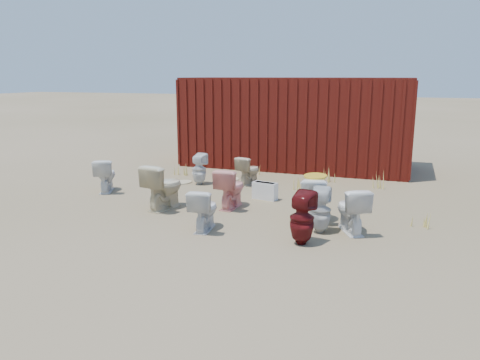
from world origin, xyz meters
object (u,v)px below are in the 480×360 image
(toilet_front_c, at_px, (204,209))
(toilet_back_beige_left, at_px, (164,186))
(loose_tank, at_px, (265,191))
(toilet_back_e, at_px, (320,210))
(toilet_front_e, at_px, (351,210))
(toilet_front_pink, at_px, (231,188))
(toilet_back_beige_right, at_px, (249,170))
(toilet_front_a, at_px, (105,175))
(shipping_container, at_px, (297,122))
(toilet_back_a, at_px, (199,169))
(toilet_back_yellowlid, at_px, (315,199))
(toilet_front_maroon, at_px, (302,218))

(toilet_front_c, relative_size, toilet_back_beige_left, 0.81)
(toilet_back_beige_left, distance_m, loose_tank, 2.07)
(toilet_back_e, bearing_deg, toilet_front_e, -162.27)
(toilet_front_pink, bearing_deg, toilet_back_beige_right, -78.43)
(toilet_front_a, distance_m, toilet_front_e, 5.39)
(shipping_container, distance_m, toilet_front_pink, 4.67)
(toilet_back_e, bearing_deg, toilet_front_a, -17.53)
(toilet_front_e, bearing_deg, loose_tank, -65.58)
(toilet_front_a, bearing_deg, toilet_front_c, 127.98)
(toilet_front_e, distance_m, toilet_back_beige_right, 3.72)
(toilet_front_a, height_order, toilet_back_a, toilet_front_a)
(toilet_back_yellowlid, height_order, toilet_back_e, toilet_back_yellowlid)
(toilet_front_e, distance_m, toilet_back_e, 0.50)
(toilet_front_pink, bearing_deg, toilet_front_e, 166.27)
(toilet_front_e, distance_m, toilet_back_a, 4.31)
(shipping_container, relative_size, toilet_back_beige_right, 9.20)
(toilet_front_c, bearing_deg, toilet_back_beige_right, -89.99)
(toilet_front_c, distance_m, toilet_front_e, 2.36)
(toilet_front_c, height_order, toilet_back_beige_right, toilet_front_c)
(toilet_front_e, xyz_separation_m, toilet_back_a, (-3.68, 2.24, -0.01))
(toilet_back_beige_left, bearing_deg, loose_tank, -130.41)
(toilet_front_maroon, height_order, toilet_front_e, toilet_front_maroon)
(shipping_container, xyz_separation_m, toilet_front_maroon, (1.51, -6.09, -0.80))
(toilet_front_a, height_order, toilet_back_yellowlid, toilet_back_yellowlid)
(shipping_container, height_order, toilet_front_pink, shipping_container)
(toilet_back_beige_left, bearing_deg, shipping_container, -94.11)
(toilet_back_yellowlid, bearing_deg, toilet_back_a, -38.16)
(toilet_front_a, xyz_separation_m, toilet_front_e, (5.31, -0.95, 0.01))
(toilet_front_a, relative_size, toilet_front_e, 0.97)
(toilet_back_e, bearing_deg, shipping_container, -77.34)
(toilet_front_pink, bearing_deg, toilet_back_a, -45.97)
(toilet_back_a, bearing_deg, toilet_back_yellowlid, 154.18)
(toilet_front_pink, distance_m, toilet_front_c, 1.38)
(toilet_front_maroon, height_order, loose_tank, toilet_front_maroon)
(shipping_container, bearing_deg, toilet_front_c, -91.22)
(shipping_container, bearing_deg, toilet_back_e, -73.01)
(toilet_front_maroon, height_order, toilet_back_beige_right, toilet_front_maroon)
(shipping_container, relative_size, toilet_back_a, 8.36)
(toilet_front_a, distance_m, toilet_back_beige_left, 1.98)
(loose_tank, bearing_deg, shipping_container, 104.45)
(toilet_front_e, relative_size, toilet_back_e, 1.01)
(toilet_front_c, distance_m, toilet_back_yellowlid, 1.94)
(toilet_front_maroon, xyz_separation_m, toilet_back_beige_right, (-2.00, 3.45, -0.07))
(toilet_front_c, bearing_deg, toilet_front_e, -169.24)
(toilet_front_c, relative_size, toilet_front_maroon, 0.86)
(toilet_front_pink, bearing_deg, loose_tank, -116.19)
(shipping_container, xyz_separation_m, toilet_front_c, (-0.13, -5.97, -0.85))
(toilet_back_a, relative_size, toilet_back_beige_right, 1.10)
(toilet_back_beige_left, bearing_deg, toilet_front_maroon, 171.37)
(toilet_front_pink, xyz_separation_m, toilet_front_c, (0.06, -1.37, -0.04))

